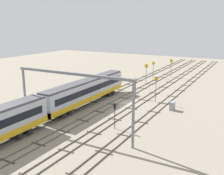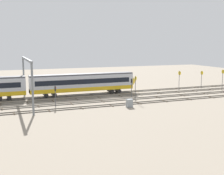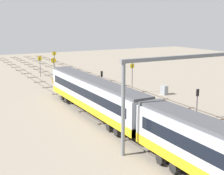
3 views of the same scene
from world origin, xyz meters
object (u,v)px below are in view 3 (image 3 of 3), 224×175
overhead_gantry (201,76)px  speed_sign_distant_end (40,63)px  speed_sign_far_trackside (54,66)px  relay_cabinet (164,90)px  signal_light_trackside_approach (102,79)px  signal_light_trackside_departure (197,100)px  speed_sign_near_foreground (54,59)px  speed_sign_mid_trackside (132,74)px

overhead_gantry → speed_sign_distant_end: 44.96m
speed_sign_far_trackside → relay_cabinet: (-19.69, -12.97, -2.61)m
speed_sign_distant_end → relay_cabinet: speed_sign_distant_end is taller
speed_sign_far_trackside → signal_light_trackside_approach: (-14.83, -3.44, -0.68)m
relay_cabinet → signal_light_trackside_departure: bearing=158.5°
speed_sign_far_trackside → speed_sign_distant_end: bearing=5.9°
speed_sign_near_foreground → speed_sign_mid_trackside: 27.29m
speed_sign_near_foreground → speed_sign_far_trackside: size_ratio=1.05×
signal_light_trackside_approach → speed_sign_far_trackside: bearing=13.1°
signal_light_trackside_approach → speed_sign_distant_end: bearing=10.7°
speed_sign_far_trackside → relay_cabinet: bearing=-146.6°
speed_sign_near_foreground → signal_light_trackside_approach: size_ratio=1.29×
signal_light_trackside_departure → signal_light_trackside_approach: bearing=14.1°
overhead_gantry → speed_sign_near_foreground: size_ratio=3.64×
speed_sign_far_trackside → speed_sign_near_foreground: bearing=-19.0°
speed_sign_far_trackside → signal_light_trackside_departure: bearing=-166.4°
signal_light_trackside_departure → speed_sign_distant_end: bearing=12.2°
overhead_gantry → speed_sign_mid_trackside: overhead_gantry is taller
relay_cabinet → speed_sign_far_trackside: bearing=33.4°
speed_sign_mid_trackside → speed_sign_far_trackside: bearing=27.6°
speed_sign_far_trackside → signal_light_trackside_departure: 33.52m
overhead_gantry → speed_sign_mid_trackside: 21.62m
signal_light_trackside_departure → relay_cabinet: size_ratio=2.60×
overhead_gantry → speed_sign_mid_trackside: (20.77, -4.91, -3.41)m
signal_light_trackside_departure → relay_cabinet: 13.96m
speed_sign_mid_trackside → signal_light_trackside_approach: bearing=73.3°
signal_light_trackside_approach → signal_light_trackside_departure: (-17.74, -4.46, -0.06)m
speed_sign_far_trackside → relay_cabinet: 23.72m
speed_sign_mid_trackside → speed_sign_far_trackside: size_ratio=1.05×
speed_sign_mid_trackside → signal_light_trackside_approach: (1.53, 5.10, -0.67)m
speed_sign_mid_trackside → relay_cabinet: speed_sign_mid_trackside is taller
speed_sign_near_foreground → relay_cabinet: size_ratio=3.43×
overhead_gantry → signal_light_trackside_approach: size_ratio=4.69×
speed_sign_near_foreground → signal_light_trackside_departure: size_ratio=1.32×
speed_sign_distant_end → signal_light_trackside_approach: speed_sign_distant_end is taller
relay_cabinet → signal_light_trackside_approach: bearing=63.0°
speed_sign_mid_trackside → signal_light_trackside_approach: speed_sign_mid_trackside is taller
speed_sign_far_trackside → signal_light_trackside_approach: 15.24m
speed_sign_near_foreground → speed_sign_mid_trackside: speed_sign_near_foreground is taller
speed_sign_far_trackside → speed_sign_distant_end: size_ratio=1.07×
speed_sign_far_trackside → signal_light_trackside_departure: (-32.57, -7.90, -0.74)m
speed_sign_distant_end → signal_light_trackside_departure: bearing=-167.8°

